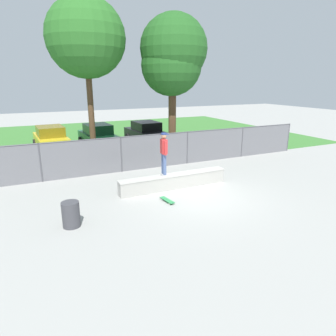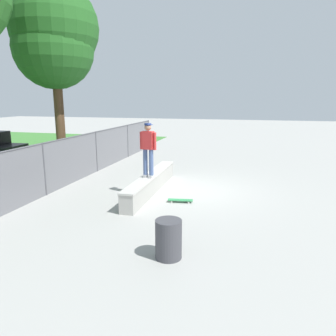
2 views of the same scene
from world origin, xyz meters
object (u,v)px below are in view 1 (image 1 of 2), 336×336
object	(u,v)px
tree_mid	(174,49)
car_black	(146,133)
concrete_ledge	(174,181)
car_green	(98,136)
trash_bin	(71,214)
tree_near_right	(171,66)
skateboard	(167,200)
car_yellow	(51,138)
skateboarder	(164,152)
tree_near_left	(86,38)

from	to	relation	value
tree_mid	car_black	size ratio (longest dim) A/B	1.90
concrete_ledge	car_green	bearing A→B (deg)	96.56
concrete_ledge	trash_bin	xyz separation A→B (m)	(-4.56, -1.83, 0.09)
tree_near_right	tree_mid	world-z (taller)	tree_mid
skateboard	car_yellow	world-z (taller)	car_yellow
concrete_ledge	car_green	distance (m)	9.91
skateboarder	tree_near_right	distance (m)	6.92
concrete_ledge	car_yellow	bearing A→B (deg)	112.38
tree_near_left	car_yellow	xyz separation A→B (m)	(-1.96, 4.33, -5.80)
car_yellow	car_green	distance (m)	3.08
car_green	trash_bin	size ratio (longest dim) A/B	5.16
tree_near_right	trash_bin	bearing A→B (deg)	-134.77
skateboard	tree_mid	distance (m)	9.45
car_yellow	tree_near_left	bearing A→B (deg)	-65.59
skateboarder	tree_near_left	distance (m)	7.92
skateboard	car_black	xyz separation A→B (m)	(3.33, 10.99, 0.77)
car_yellow	car_black	size ratio (longest dim) A/B	1.00
tree_near_left	tree_mid	bearing A→B (deg)	-9.80
skateboarder	car_green	bearing A→B (deg)	93.62
skateboarder	tree_near_left	size ratio (longest dim) A/B	0.21
concrete_ledge	car_green	size ratio (longest dim) A/B	1.15
tree_near_left	concrete_ledge	bearing A→B (deg)	-69.16
skateboard	skateboarder	bearing A→B (deg)	71.24
car_green	car_black	size ratio (longest dim) A/B	1.00
tree_near_right	trash_bin	world-z (taller)	tree_near_right
tree_near_left	car_black	distance (m)	8.37
car_yellow	car_green	size ratio (longest dim) A/B	1.00
concrete_ledge	tree_mid	distance (m)	8.15
car_yellow	car_green	bearing A→B (deg)	-6.56
car_black	car_yellow	bearing A→B (deg)	175.90
concrete_ledge	car_black	bearing A→B (deg)	76.02
trash_bin	tree_near_left	bearing A→B (deg)	73.15
concrete_ledge	trash_bin	world-z (taller)	trash_bin
tree_near_right	car_black	world-z (taller)	tree_near_right
skateboarder	tree_mid	world-z (taller)	tree_mid
tree_near_left	car_yellow	distance (m)	7.49
concrete_ledge	tree_near_left	world-z (taller)	tree_near_left
concrete_ledge	tree_near_left	size ratio (longest dim) A/B	0.57
car_green	car_black	distance (m)	3.55
tree_mid	car_yellow	bearing A→B (deg)	142.23
tree_near_left	tree_near_right	world-z (taller)	tree_near_left
concrete_ledge	skateboard	bearing A→B (deg)	-125.51
car_yellow	skateboard	bearing A→B (deg)	-74.03
car_black	concrete_ledge	bearing A→B (deg)	-103.98
skateboard	trash_bin	size ratio (longest dim) A/B	0.98
tree_near_left	trash_bin	bearing A→B (deg)	-106.85
skateboarder	car_green	xyz separation A→B (m)	(-0.63, 9.90, -0.84)
tree_near_right	skateboard	bearing A→B (deg)	-116.80
skateboard	car_green	distance (m)	11.14
tree_mid	car_yellow	size ratio (longest dim) A/B	1.90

